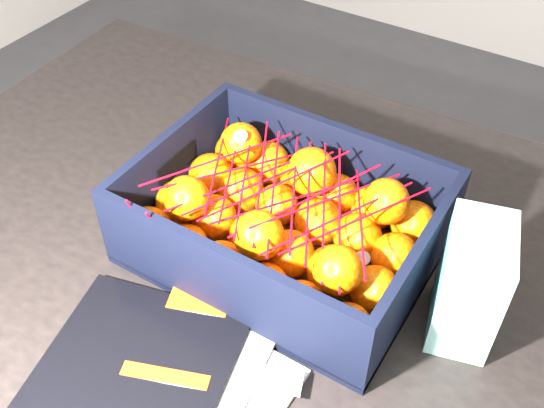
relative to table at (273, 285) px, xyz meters
The scene contains 7 objects.
ground 0.73m from the table, 127.67° to the left, with size 3.50×3.50×0.00m, color #38383A.
table is the anchor object (origin of this frame).
magazine_stack 0.31m from the table, 87.26° to the right, with size 0.30×0.35×0.02m.
produce_crate 0.14m from the table, 18.56° to the right, with size 0.38×0.28×0.13m.
clementine_heap 0.15m from the table, 18.89° to the right, with size 0.36×0.27×0.11m.
mesh_net 0.21m from the table, 44.40° to the right, with size 0.31×0.25×0.09m.
retail_carton 0.32m from the table, ahead, with size 0.07×0.10×0.16m, color silver.
Camera 1 is at (0.52, -0.78, 1.39)m, focal length 41.82 mm.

